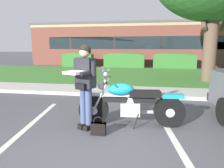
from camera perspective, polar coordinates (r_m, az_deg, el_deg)
ground_plane at (r=3.56m, az=-2.10°, el=-17.35°), size 140.00×140.00×0.00m
curb_strip at (r=6.89m, az=4.03°, el=-3.17°), size 60.00×0.20×0.12m
concrete_walk at (r=7.72m, az=4.66°, el=-1.89°), size 60.00×1.50×0.08m
grass_lawn at (r=12.48m, az=6.66°, el=2.64°), size 60.00×8.17×0.06m
stall_stripe_0 at (r=4.38m, az=-24.65°, el=-12.85°), size 0.71×4.38×0.01m
stall_stripe_1 at (r=3.72m, az=18.16°, el=-16.56°), size 0.71×4.38×0.01m
motorcycle at (r=4.35m, az=6.42°, el=-5.32°), size 2.24×0.82×1.26m
rider_person at (r=4.07m, az=-7.62°, el=1.04°), size 0.57×0.66×1.70m
handbag at (r=3.98m, az=-3.81°, el=-12.00°), size 0.28×0.13×0.36m
hedge_left at (r=17.60m, az=-9.46°, el=6.77°), size 2.51×0.90×1.24m
hedge_center_left at (r=16.73m, az=3.41°, el=6.72°), size 3.24×0.90×1.24m
hedge_center_right at (r=16.76m, az=16.93°, el=6.30°), size 3.21×0.90×1.24m
brick_building at (r=22.36m, az=12.92°, el=10.71°), size 24.31×8.35×3.92m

